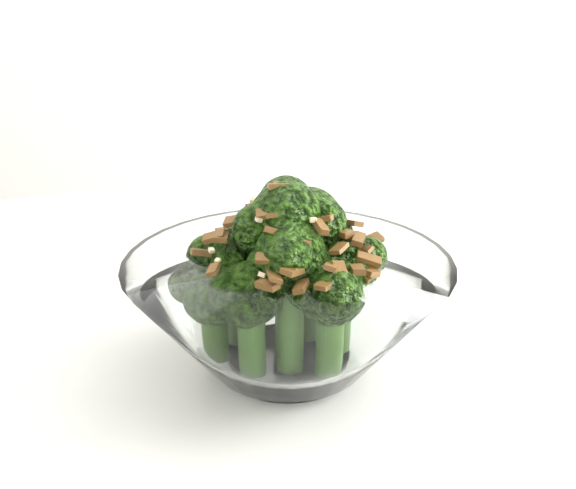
{
  "coord_description": "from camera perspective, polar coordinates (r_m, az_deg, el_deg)",
  "views": [
    {
      "loc": [
        -0.06,
        -0.47,
        0.99
      ],
      "look_at": [
        -0.04,
        -0.09,
        0.84
      ],
      "focal_mm": 40.0,
      "sensor_mm": 36.0,
      "label": 1
    }
  ],
  "objects": [
    {
      "name": "table",
      "position": [
        0.56,
        -0.89,
        -11.96
      ],
      "size": [
        1.39,
        1.13,
        0.75
      ],
      "color": "white",
      "rests_on": "ground"
    },
    {
      "name": "broccoli_dish",
      "position": [
        0.43,
        -0.05,
        -5.02
      ],
      "size": [
        0.21,
        0.21,
        0.13
      ],
      "color": "white",
      "rests_on": "table"
    }
  ]
}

